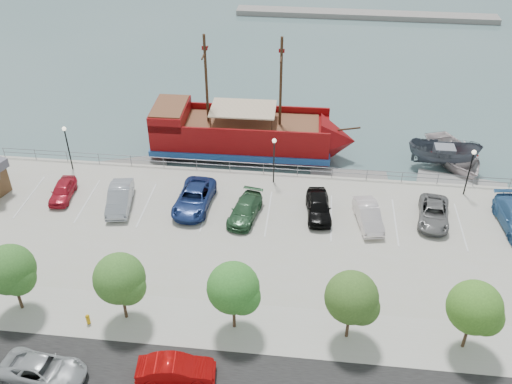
# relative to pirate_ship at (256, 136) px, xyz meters

# --- Properties ---
(ground) EXTENTS (160.00, 160.00, 0.00)m
(ground) POSITION_rel_pirate_ship_xyz_m (2.19, -12.52, -2.05)
(ground) COLOR #47686B
(sidewalk) EXTENTS (100.00, 4.00, 0.05)m
(sidewalk) POSITION_rel_pirate_ship_xyz_m (2.19, -22.52, -1.03)
(sidewalk) COLOR #B2ADA2
(sidewalk) RESTS_ON land_slab
(seawall_railing) EXTENTS (50.00, 0.06, 1.00)m
(seawall_railing) POSITION_rel_pirate_ship_xyz_m (2.19, -4.72, -0.52)
(seawall_railing) COLOR slate
(seawall_railing) RESTS_ON land_slab
(far_shore) EXTENTS (40.00, 3.00, 0.80)m
(far_shore) POSITION_rel_pirate_ship_xyz_m (12.19, 42.48, -1.65)
(far_shore) COLOR #98948F
(far_shore) RESTS_ON ground
(pirate_ship) EXTENTS (19.47, 5.78, 12.23)m
(pirate_ship) POSITION_rel_pirate_ship_xyz_m (0.00, 0.00, 0.00)
(pirate_ship) COLOR maroon
(pirate_ship) RESTS_ON ground
(patrol_boat) EXTENTS (6.68, 3.19, 2.49)m
(patrol_boat) POSITION_rel_pirate_ship_xyz_m (17.33, -0.41, -0.80)
(patrol_boat) COLOR #49505A
(patrol_boat) RESTS_ON ground
(speedboat) EXTENTS (7.91, 9.28, 1.63)m
(speedboat) POSITION_rel_pirate_ship_xyz_m (18.47, 0.26, -1.23)
(speedboat) COLOR silver
(speedboat) RESTS_ON ground
(dock_west) EXTENTS (6.47, 3.77, 0.36)m
(dock_west) POSITION_rel_pirate_ship_xyz_m (-11.23, -3.32, -1.87)
(dock_west) COLOR slate
(dock_west) RESTS_ON ground
(dock_mid) EXTENTS (6.95, 2.30, 0.39)m
(dock_mid) POSITION_rel_pirate_ship_xyz_m (8.78, -3.32, -1.85)
(dock_mid) COLOR slate
(dock_mid) RESTS_ON ground
(dock_east) EXTENTS (7.91, 3.72, 0.44)m
(dock_east) POSITION_rel_pirate_ship_xyz_m (18.65, -3.32, -1.83)
(dock_east) COLOR gray
(dock_east) RESTS_ON ground
(street_van) EXTENTS (5.21, 2.84, 1.39)m
(street_van) POSITION_rel_pirate_ship_xyz_m (-9.06, -27.58, -0.36)
(street_van) COLOR #A5A9AC
(street_van) RESTS_ON street
(street_sedan) EXTENTS (4.62, 2.06, 1.47)m
(street_sedan) POSITION_rel_pirate_ship_xyz_m (-1.55, -26.72, -0.31)
(street_sedan) COLOR #B40909
(street_sedan) RESTS_ON street
(fire_hydrant) EXTENTS (0.27, 0.27, 0.78)m
(fire_hydrant) POSITION_rel_pirate_ship_xyz_m (-8.02, -23.32, -0.62)
(fire_hydrant) COLOR gold
(fire_hydrant) RESTS_ON sidewalk
(lamp_post_left) EXTENTS (0.36, 0.36, 4.28)m
(lamp_post_left) POSITION_rel_pirate_ship_xyz_m (-15.81, -6.02, 1.89)
(lamp_post_left) COLOR black
(lamp_post_left) RESTS_ON land_slab
(lamp_post_mid) EXTENTS (0.36, 0.36, 4.28)m
(lamp_post_mid) POSITION_rel_pirate_ship_xyz_m (2.19, -6.02, 1.89)
(lamp_post_mid) COLOR black
(lamp_post_mid) RESTS_ON land_slab
(lamp_post_right) EXTENTS (0.36, 0.36, 4.28)m
(lamp_post_right) POSITION_rel_pirate_ship_xyz_m (18.19, -6.02, 1.89)
(lamp_post_right) COLOR black
(lamp_post_right) RESTS_ON land_slab
(tree_b) EXTENTS (3.30, 3.20, 5.00)m
(tree_b) POSITION_rel_pirate_ship_xyz_m (-12.66, -22.60, 2.25)
(tree_b) COLOR #473321
(tree_b) RESTS_ON sidewalk
(tree_c) EXTENTS (3.30, 3.20, 5.00)m
(tree_c) POSITION_rel_pirate_ship_xyz_m (-5.66, -22.60, 2.25)
(tree_c) COLOR #473321
(tree_c) RESTS_ON sidewalk
(tree_d) EXTENTS (3.30, 3.20, 5.00)m
(tree_d) POSITION_rel_pirate_ship_xyz_m (1.34, -22.60, 2.25)
(tree_d) COLOR #473321
(tree_d) RESTS_ON sidewalk
(tree_e) EXTENTS (3.30, 3.20, 5.00)m
(tree_e) POSITION_rel_pirate_ship_xyz_m (8.34, -22.60, 2.25)
(tree_e) COLOR #473321
(tree_e) RESTS_ON sidewalk
(tree_f) EXTENTS (3.30, 3.20, 5.00)m
(tree_f) POSITION_rel_pirate_ship_xyz_m (15.34, -22.60, 2.25)
(tree_f) COLOR #473321
(tree_f) RESTS_ON sidewalk
(parked_car_a) EXTENTS (1.91, 4.02, 1.33)m
(parked_car_a) POSITION_rel_pirate_ship_xyz_m (-14.93, -10.25, -0.38)
(parked_car_a) COLOR red
(parked_car_a) RESTS_ON land_slab
(parked_car_b) EXTENTS (2.47, 5.10, 1.61)m
(parked_car_b) POSITION_rel_pirate_ship_xyz_m (-9.84, -10.91, -0.24)
(parked_car_b) COLOR #989FA9
(parked_car_b) RESTS_ON land_slab
(parked_car_c) EXTENTS (2.97, 5.87, 1.59)m
(parked_car_c) POSITION_rel_pirate_ship_xyz_m (-3.87, -10.26, -0.25)
(parked_car_c) COLOR navy
(parked_car_c) RESTS_ON land_slab
(parked_car_d) EXTENTS (2.75, 4.99, 1.37)m
(parked_car_d) POSITION_rel_pirate_ship_xyz_m (0.40, -11.19, -0.36)
(parked_car_d) COLOR #2A5332
(parked_car_d) RESTS_ON land_slab
(parked_car_e) EXTENTS (2.32, 4.80, 1.58)m
(parked_car_e) POSITION_rel_pirate_ship_xyz_m (6.13, -10.22, -0.26)
(parked_car_e) COLOR black
(parked_car_e) RESTS_ON land_slab
(parked_car_f) EXTENTS (2.41, 4.75, 1.49)m
(parked_car_f) POSITION_rel_pirate_ship_xyz_m (10.01, -10.92, -0.30)
(parked_car_f) COLOR white
(parked_car_f) RESTS_ON land_slab
(parked_car_g) EXTENTS (2.95, 5.18, 1.36)m
(parked_car_g) POSITION_rel_pirate_ship_xyz_m (15.10, -9.99, -0.37)
(parked_car_g) COLOR slate
(parked_car_g) RESTS_ON land_slab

